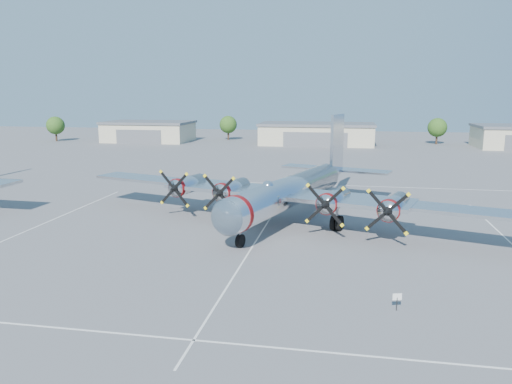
% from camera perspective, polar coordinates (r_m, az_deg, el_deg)
% --- Properties ---
extents(ground, '(260.00, 260.00, 0.00)m').
position_cam_1_polar(ground, '(47.74, 0.80, -4.36)').
color(ground, '#525255').
rests_on(ground, ground).
extents(parking_lines, '(60.00, 50.08, 0.01)m').
position_cam_1_polar(parking_lines, '(46.08, 0.43, -4.93)').
color(parking_lines, silver).
rests_on(parking_lines, ground).
extents(hangar_west, '(22.60, 14.60, 5.40)m').
position_cam_1_polar(hangar_west, '(138.12, -12.13, 6.80)').
color(hangar_west, '#BEB697').
rests_on(hangar_west, ground).
extents(hangar_center, '(28.60, 14.60, 5.40)m').
position_cam_1_polar(hangar_center, '(127.93, 6.98, 6.63)').
color(hangar_center, '#BEB697').
rests_on(hangar_center, ground).
extents(tree_far_west, '(4.80, 4.80, 6.64)m').
position_cam_1_polar(tree_far_west, '(145.99, -21.94, 7.07)').
color(tree_far_west, '#382619').
rests_on(tree_far_west, ground).
extents(tree_west, '(4.80, 4.80, 6.64)m').
position_cam_1_polar(tree_west, '(139.48, -3.20, 7.70)').
color(tree_west, '#382619').
rests_on(tree_west, ground).
extents(tree_east, '(4.80, 4.80, 6.64)m').
position_cam_1_polar(tree_east, '(135.48, 20.02, 6.94)').
color(tree_east, '#382619').
rests_on(tree_east, ground).
extents(main_bomber_b29, '(53.89, 44.29, 10.28)m').
position_cam_1_polar(main_bomber_b29, '(51.87, 4.18, -3.12)').
color(main_bomber_b29, silver).
rests_on(main_bomber_b29, ground).
extents(info_placard, '(0.56, 0.19, 1.08)m').
position_cam_1_polar(info_placard, '(31.67, 15.82, -11.64)').
color(info_placard, black).
rests_on(info_placard, ground).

